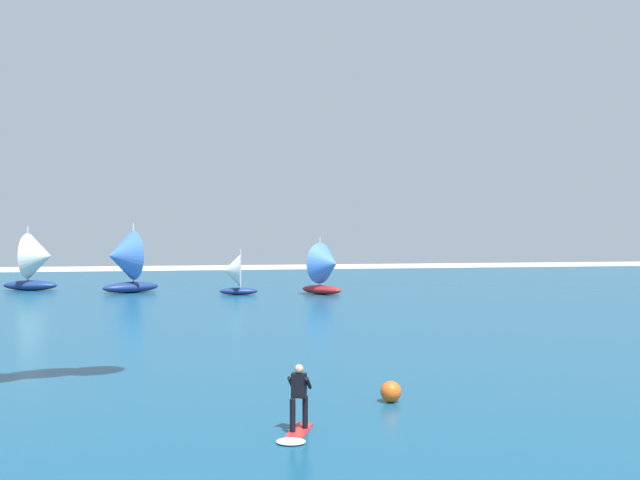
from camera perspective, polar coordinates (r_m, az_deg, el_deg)
name	(u,v)px	position (r m, az deg, el deg)	size (l,w,h in m)	color
ocean	(242,305)	(49.49, -6.21, -5.15)	(160.00, 90.00, 0.10)	navy
kitesurfer	(297,409)	(17.96, -1.81, -13.28)	(1.23, 2.02, 1.67)	red
sailboat_center_horizon	(327,268)	(56.58, 0.55, -2.24)	(3.94, 4.11, 4.58)	maroon
sailboat_heeled_over	(123,261)	(60.12, -15.36, -1.62)	(5.06, 4.51, 5.65)	navy
sailboat_mid_right	(38,261)	(65.17, -21.47, -1.56)	(4.80, 4.19, 5.43)	navy
sailboat_outermost	(233,274)	(56.88, -6.90, -2.70)	(3.12, 2.68, 3.57)	navy
marker_buoy	(391,392)	(21.33, 5.63, -11.88)	(0.61, 0.61, 0.61)	#E55919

